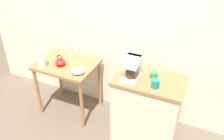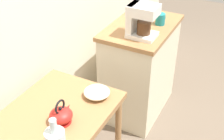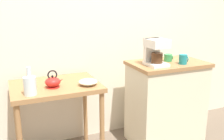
# 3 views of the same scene
# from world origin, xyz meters

# --- Properties ---
(ground_plane) EXTENTS (8.00, 8.00, 0.00)m
(ground_plane) POSITION_xyz_m (0.00, 0.00, 0.00)
(ground_plane) COLOR #6B5B4C
(back_wall) EXTENTS (4.40, 0.10, 2.80)m
(back_wall) POSITION_xyz_m (0.10, 0.48, 1.40)
(back_wall) COLOR beige
(back_wall) RESTS_ON ground_plane
(wooden_table) EXTENTS (0.78, 0.59, 0.78)m
(wooden_table) POSITION_xyz_m (-0.56, 0.07, 0.67)
(wooden_table) COLOR #9E7044
(wooden_table) RESTS_ON ground_plane
(kitchen_counter) EXTENTS (0.78, 0.51, 0.89)m
(kitchen_counter) POSITION_xyz_m (0.60, -0.01, 0.45)
(kitchen_counter) COLOR beige
(kitchen_counter) RESTS_ON ground_plane
(bowl_stoneware) EXTENTS (0.17, 0.17, 0.05)m
(bowl_stoneware) POSITION_xyz_m (-0.29, -0.07, 0.81)
(bowl_stoneware) COLOR beige
(bowl_stoneware) RESTS_ON wooden_table
(teakettle) EXTENTS (0.16, 0.13, 0.16)m
(teakettle) POSITION_xyz_m (-0.59, -0.01, 0.83)
(teakettle) COLOR red
(teakettle) RESTS_ON wooden_table
(glass_carafe_vase) EXTENTS (0.10, 0.10, 0.23)m
(glass_carafe_vase) POSITION_xyz_m (-0.79, -0.13, 0.86)
(glass_carafe_vase) COLOR silver
(glass_carafe_vase) RESTS_ON wooden_table
(coffee_maker) EXTENTS (0.18, 0.22, 0.26)m
(coffee_maker) POSITION_xyz_m (0.40, -0.06, 1.03)
(coffee_maker) COLOR white
(coffee_maker) RESTS_ON kitchen_counter
(mug_tall_green) EXTENTS (0.09, 0.08, 0.08)m
(mug_tall_green) POSITION_xyz_m (0.62, 0.03, 0.93)
(mug_tall_green) COLOR #338C4C
(mug_tall_green) RESTS_ON kitchen_counter
(mug_dark_teal) EXTENTS (0.09, 0.08, 0.10)m
(mug_dark_teal) POSITION_xyz_m (0.69, -0.13, 0.94)
(mug_dark_teal) COLOR teal
(mug_dark_teal) RESTS_ON kitchen_counter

